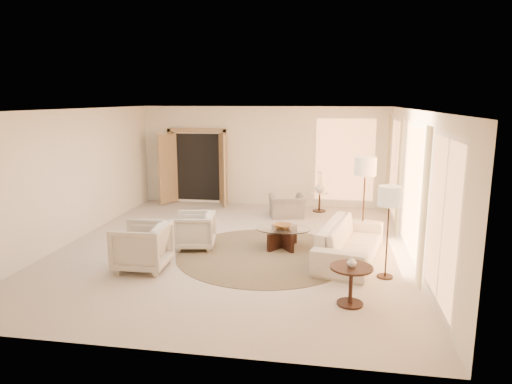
% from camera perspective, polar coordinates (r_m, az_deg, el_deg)
% --- Properties ---
extents(room, '(7.04, 8.04, 2.83)m').
position_cam_1_polar(room, '(9.12, -2.89, 1.42)').
color(room, beige).
rests_on(room, ground).
extents(windows_right, '(0.10, 6.40, 2.40)m').
position_cam_1_polar(windows_right, '(9.15, 18.86, 0.54)').
color(windows_right, '#FFA966').
rests_on(windows_right, room).
extents(window_back_corner, '(1.70, 0.10, 2.40)m').
position_cam_1_polar(window_back_corner, '(12.84, 11.05, 3.95)').
color(window_back_corner, '#FFA966').
rests_on(window_back_corner, room).
extents(curtains_right, '(0.06, 5.20, 2.60)m').
position_cam_1_polar(curtains_right, '(10.03, 17.75, 1.24)').
color(curtains_right, tan).
rests_on(curtains_right, room).
extents(french_doors, '(1.95, 0.66, 2.16)m').
position_cam_1_polar(french_doors, '(13.30, -7.40, 3.10)').
color(french_doors, tan).
rests_on(french_doors, room).
extents(area_rug, '(4.34, 4.34, 0.01)m').
position_cam_1_polar(area_rug, '(9.04, 1.09, -7.80)').
color(area_rug, '#3A3021').
rests_on(area_rug, room).
extents(sofa, '(1.45, 2.56, 0.70)m').
position_cam_1_polar(sofa, '(8.86, 11.68, -6.08)').
color(sofa, beige).
rests_on(sofa, room).
extents(armchair_left, '(0.85, 0.89, 0.80)m').
position_cam_1_polar(armchair_left, '(9.41, -7.71, -4.59)').
color(armchair_left, beige).
rests_on(armchair_left, room).
extents(armchair_right, '(0.86, 0.92, 0.92)m').
position_cam_1_polar(armchair_right, '(8.44, -14.08, -6.35)').
color(armchair_right, beige).
rests_on(armchair_right, room).
extents(accent_chair, '(0.98, 0.76, 0.76)m').
position_cam_1_polar(accent_chair, '(11.79, 3.88, -1.32)').
color(accent_chair, gray).
rests_on(accent_chair, room).
extents(coffee_table, '(1.14, 1.14, 0.41)m').
position_cam_1_polar(coffee_table, '(9.38, 3.33, -5.45)').
color(coffee_table, black).
rests_on(coffee_table, room).
extents(end_table, '(0.63, 0.63, 0.59)m').
position_cam_1_polar(end_table, '(6.97, 11.79, -10.56)').
color(end_table, black).
rests_on(end_table, room).
extents(side_table, '(0.46, 0.46, 0.54)m').
position_cam_1_polar(side_table, '(12.47, 7.94, -0.95)').
color(side_table, black).
rests_on(side_table, room).
extents(floor_lamp_near, '(0.45, 0.45, 1.84)m').
position_cam_1_polar(floor_lamp_near, '(9.62, 13.51, 2.65)').
color(floor_lamp_near, black).
rests_on(floor_lamp_near, room).
extents(floor_lamp_far, '(0.39, 0.39, 1.59)m').
position_cam_1_polar(floor_lamp_far, '(7.87, 16.35, -1.02)').
color(floor_lamp_far, black).
rests_on(floor_lamp_far, room).
extents(bowl, '(0.46, 0.46, 0.09)m').
position_cam_1_polar(bowl, '(9.32, 3.34, -4.29)').
color(bowl, brown).
rests_on(bowl, coffee_table).
extents(end_vase, '(0.16, 0.16, 0.15)m').
position_cam_1_polar(end_vase, '(6.88, 11.88, -8.56)').
color(end_vase, white).
rests_on(end_vase, end_table).
extents(side_vase, '(0.28, 0.28, 0.27)m').
position_cam_1_polar(side_vase, '(12.40, 7.99, 0.59)').
color(side_vase, white).
rests_on(side_vase, side_table).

